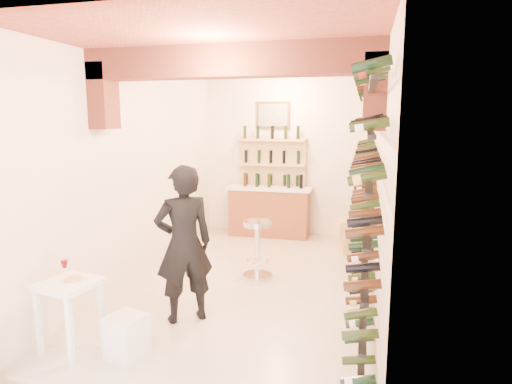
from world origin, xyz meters
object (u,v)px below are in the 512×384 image
back_counter (269,210)px  wine_rack (362,182)px  tasting_table (69,294)px  person (184,244)px  chrome_barstool (258,245)px  white_stool (127,336)px  crate_lower (352,245)px

back_counter → wine_rack: bearing=-55.3°
wine_rack → tasting_table: bearing=-140.7°
tasting_table → person: size_ratio=0.49×
wine_rack → chrome_barstool: 1.84m
white_stool → crate_lower: bearing=62.9°
tasting_table → crate_lower: (2.70, 4.16, -0.49)m
wine_rack → back_counter: 3.38m
tasting_table → white_stool: bearing=15.3°
wine_rack → white_stool: 3.45m
tasting_table → crate_lower: size_ratio=2.06×
back_counter → white_stool: (-0.40, -4.91, -0.32)m
chrome_barstool → crate_lower: (1.37, 1.59, -0.37)m
white_stool → tasting_table: bearing=-175.0°
tasting_table → chrome_barstool: bearing=72.9°
back_counter → person: person is taller
wine_rack → back_counter: bearing=124.7°
wine_rack → back_counter: size_ratio=3.35×
chrome_barstool → crate_lower: size_ratio=1.94×
wine_rack → chrome_barstool: size_ratio=6.56×
tasting_table → white_stool: 0.72m
back_counter → crate_lower: (1.70, -0.80, -0.40)m
back_counter → tasting_table: 5.06m
white_stool → crate_lower: 4.61m
person → crate_lower: size_ratio=4.16×
chrome_barstool → back_counter: bearing=98.0°
crate_lower → tasting_table: bearing=-123.0°
person → crate_lower: 3.78m
back_counter → tasting_table: size_ratio=1.85×
person → back_counter: bearing=-128.6°
chrome_barstool → tasting_table: bearing=-117.4°
white_stool → crate_lower: size_ratio=0.96×
back_counter → crate_lower: size_ratio=3.80×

